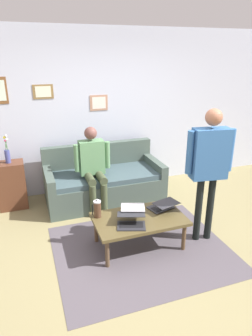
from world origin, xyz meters
TOP-DOWN VIEW (x-y plane):
  - ground_plane at (0.00, 0.00)m, footprint 7.68×7.68m
  - area_rug at (0.11, -0.12)m, footprint 2.11×1.75m
  - back_wall at (0.00, -2.20)m, footprint 7.04×0.11m
  - couch at (0.18, -1.62)m, footprint 1.86×0.88m
  - coffee_table at (0.11, -0.22)m, footprint 1.12×0.66m
  - laptop_left at (0.26, -0.10)m, footprint 0.40×0.38m
  - laptop_center at (0.14, -0.36)m, footprint 0.38×0.41m
  - laptop_right at (-0.25, -0.32)m, footprint 0.38×0.39m
  - french_press at (0.59, -0.41)m, footprint 0.11×0.09m
  - side_shelf at (1.60, -1.83)m, footprint 0.42×0.32m
  - flower_vase at (1.59, -1.83)m, footprint 0.08×0.08m
  - person_standing at (-0.73, -0.10)m, footprint 0.60×0.25m
  - person_seated at (0.40, -1.40)m, footprint 0.55×0.51m

SIDE VIEW (x-z plane):
  - ground_plane at x=0.00m, z-range 0.00..0.00m
  - area_rug at x=0.11m, z-range 0.00..0.01m
  - couch at x=0.18m, z-range -0.13..0.75m
  - coffee_table at x=0.11m, z-range 0.16..0.56m
  - side_shelf at x=1.60m, z-range 0.00..0.74m
  - laptop_left at x=0.26m, z-range 0.38..0.51m
  - laptop_right at x=-0.25m, z-range 0.39..0.51m
  - laptop_center at x=0.14m, z-range 0.39..0.51m
  - french_press at x=0.59m, z-range 0.39..0.63m
  - person_seated at x=0.40m, z-range 0.09..1.37m
  - flower_vase at x=1.59m, z-range 0.68..1.11m
  - person_standing at x=-0.73m, z-range 0.24..1.95m
  - back_wall at x=0.00m, z-range 0.00..2.70m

